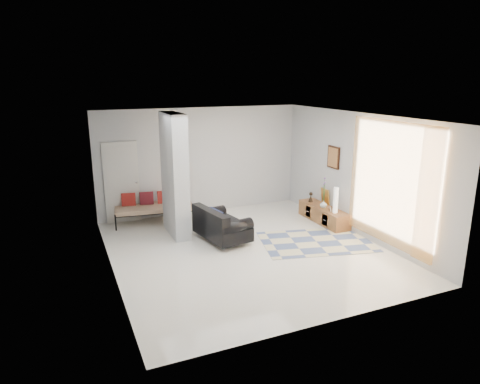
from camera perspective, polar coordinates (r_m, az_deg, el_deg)
name	(u,v)px	position (r m, az deg, el deg)	size (l,w,h in m)	color
floor	(247,250)	(9.15, 1.00, -7.77)	(6.00, 6.00, 0.00)	white
ceiling	(248,117)	(8.47, 1.09, 9.98)	(6.00, 6.00, 0.00)	white
wall_back	(201,161)	(11.44, -5.20, 4.16)	(6.00, 6.00, 0.00)	#B9BBBD
wall_front	(335,234)	(6.22, 12.60, -5.52)	(6.00, 6.00, 0.00)	#B9BBBD
wall_left	(108,201)	(8.01, -17.19, -1.20)	(6.00, 6.00, 0.00)	#B9BBBD
wall_right	(357,175)	(10.13, 15.37, 2.26)	(6.00, 6.00, 0.00)	#B9BBBD
partition_column	(175,175)	(9.82, -8.72, 2.24)	(0.35, 1.20, 2.80)	#B5BABD
hallway_door	(122,182)	(11.02, -15.50, 1.23)	(0.85, 0.06, 2.04)	silver
curtain	(390,184)	(9.22, 19.42, 1.03)	(2.55, 2.55, 0.00)	#EFA23F
wall_art	(334,157)	(10.76, 12.36, 4.54)	(0.04, 0.45, 0.55)	black
media_console	(324,214)	(11.00, 11.09, -2.94)	(0.45, 1.69, 0.80)	brown
loveseat	(220,225)	(9.54, -2.69, -4.45)	(1.04, 1.50, 0.76)	silver
daybed	(153,206)	(10.97, -11.52, -1.88)	(2.01, 1.07, 0.77)	black
area_rug	(316,242)	(9.73, 10.12, -6.54)	(2.40, 1.60, 0.01)	beige
cylinder_lamp	(336,200)	(10.46, 12.65, -1.07)	(0.11, 0.11, 0.62)	silver
bronze_figurine	(311,197)	(11.31, 9.42, -0.66)	(0.13, 0.13, 0.25)	black
vase	(323,204)	(10.86, 11.06, -1.58)	(0.18, 0.18, 0.19)	white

